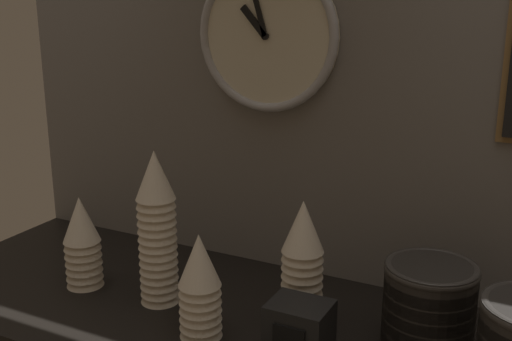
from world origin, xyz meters
TOP-DOWN VIEW (x-y plane):
  - ground_plane at (0.00, 0.00)m, footprint 1.60×0.56m
  - wall_tiled_back at (0.00, 0.27)m, footprint 1.60×0.03m
  - cup_stack_center at (-0.09, -0.10)m, footprint 0.08×0.08m
  - cup_stack_center_right at (0.06, 0.02)m, footprint 0.08×0.08m
  - cup_stack_center_left at (-0.24, -0.03)m, footprint 0.08×0.08m
  - cup_stack_left at (-0.43, -0.04)m, footprint 0.08×0.08m
  - bowl_stack_right at (0.30, 0.03)m, footprint 0.17×0.17m
  - wall_clock at (-0.12, 0.23)m, footprint 0.33×0.03m
  - napkin_dispenser at (0.10, -0.09)m, footprint 0.11×0.09m

SIDE VIEW (x-z plane):
  - ground_plane at x=0.00m, z-range -0.04..0.00m
  - napkin_dispenser at x=0.10m, z-range 0.00..0.10m
  - bowl_stack_right at x=0.30m, z-range 0.00..0.18m
  - cup_stack_center at x=-0.09m, z-range 0.00..0.20m
  - cup_stack_left at x=-0.43m, z-range 0.00..0.20m
  - cup_stack_center_right at x=0.06m, z-range 0.00..0.26m
  - cup_stack_center_left at x=-0.24m, z-range 0.00..0.33m
  - wall_tiled_back at x=0.00m, z-range 0.00..1.05m
  - wall_clock at x=-0.12m, z-range 0.37..0.70m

